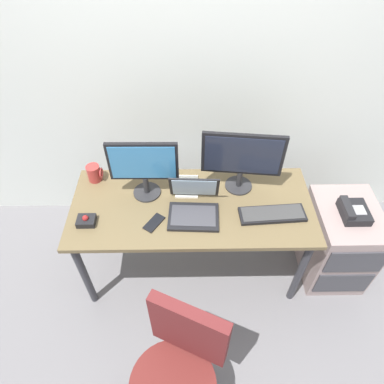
{
  "coord_description": "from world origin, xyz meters",
  "views": [
    {
      "loc": [
        -0.02,
        -1.46,
        2.37
      ],
      "look_at": [
        0.0,
        0.0,
        0.84
      ],
      "focal_mm": 32.18,
      "sensor_mm": 36.0,
      "label": 1
    }
  ],
  "objects": [
    {
      "name": "paper_notepad",
      "position": [
        -0.03,
        0.16,
        0.72
      ],
      "size": [
        0.15,
        0.21,
        0.01
      ],
      "primitive_type": "cube",
      "rotation": [
        0.0,
        0.0,
        -0.03
      ],
      "color": "white",
      "rests_on": "desk"
    },
    {
      "name": "cell_phone",
      "position": [
        -0.23,
        -0.15,
        0.72
      ],
      "size": [
        0.14,
        0.16,
        0.01
      ],
      "primitive_type": "cube",
      "rotation": [
        0.0,
        0.0,
        -0.6
      ],
      "color": "black",
      "rests_on": "desk"
    },
    {
      "name": "coffee_mug",
      "position": [
        -0.66,
        0.24,
        0.78
      ],
      "size": [
        0.1,
        0.09,
        0.12
      ],
      "color": "#A0302D",
      "rests_on": "desk"
    },
    {
      "name": "trackball_mouse",
      "position": [
        -0.65,
        -0.14,
        0.74
      ],
      "size": [
        0.11,
        0.09,
        0.07
      ],
      "color": "black",
      "rests_on": "desk"
    },
    {
      "name": "keyboard",
      "position": [
        0.5,
        -0.1,
        0.73
      ],
      "size": [
        0.42,
        0.16,
        0.03
      ],
      "color": "black",
      "rests_on": "desk"
    },
    {
      "name": "monitor_side",
      "position": [
        -0.3,
        0.11,
        0.96
      ],
      "size": [
        0.43,
        0.18,
        0.41
      ],
      "color": "#262628",
      "rests_on": "desk"
    },
    {
      "name": "desk",
      "position": [
        0.0,
        0.0,
        0.64
      ],
      "size": [
        1.56,
        0.68,
        0.72
      ],
      "color": "brown",
      "rests_on": "ground"
    },
    {
      "name": "office_chair",
      "position": [
        -0.08,
        -0.92,
        0.41
      ],
      "size": [
        0.54,
        0.55,
        0.91
      ],
      "color": "black",
      "rests_on": "ground"
    },
    {
      "name": "file_cabinet",
      "position": [
        1.05,
        -0.02,
        0.32
      ],
      "size": [
        0.42,
        0.53,
        0.64
      ],
      "color": "gray",
      "rests_on": "ground"
    },
    {
      "name": "ground_plane",
      "position": [
        0.0,
        0.0,
        0.0
      ],
      "size": [
        8.0,
        8.0,
        0.0
      ],
      "primitive_type": "plane",
      "color": "slate"
    },
    {
      "name": "monitor_main",
      "position": [
        0.31,
        0.16,
        0.97
      ],
      "size": [
        0.51,
        0.18,
        0.43
      ],
      "color": "#262628",
      "rests_on": "desk"
    },
    {
      "name": "back_wall",
      "position": [
        0.0,
        0.69,
        1.4
      ],
      "size": [
        6.0,
        0.1,
        2.8
      ],
      "primitive_type": "cube",
      "color": "silver",
      "rests_on": "ground"
    },
    {
      "name": "laptop",
      "position": [
        0.01,
        -0.05,
        0.77
      ],
      "size": [
        0.32,
        0.31,
        0.23
      ],
      "color": "black",
      "rests_on": "desk"
    },
    {
      "name": "desk_phone",
      "position": [
        1.04,
        -0.04,
        0.68
      ],
      "size": [
        0.17,
        0.2,
        0.09
      ],
      "color": "black",
      "rests_on": "file_cabinet"
    }
  ]
}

